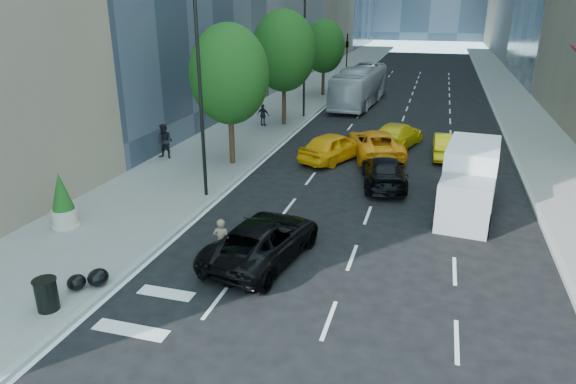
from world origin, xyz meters
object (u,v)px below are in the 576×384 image
(skateboarder, at_px, (222,244))
(black_sedan_mercedes, at_px, (384,172))
(box_truck, at_px, (469,179))
(trash_can, at_px, (47,295))
(planter_shrub, at_px, (62,201))
(city_bus, at_px, (360,86))
(black_sedan_lincoln, at_px, (263,240))

(skateboarder, relative_size, black_sedan_mercedes, 0.33)
(box_truck, relative_size, trash_can, 6.44)
(skateboarder, bearing_deg, planter_shrub, -11.35)
(skateboarder, bearing_deg, trash_can, 44.32)
(planter_shrub, bearing_deg, skateboarder, -7.83)
(skateboarder, relative_size, box_truck, 0.27)
(city_bus, relative_size, planter_shrub, 5.16)
(black_sedan_mercedes, bearing_deg, skateboarder, 55.33)
(skateboarder, xyz_separation_m, black_sedan_lincoln, (1.20, 0.84, -0.07))
(trash_can, distance_m, planter_shrub, 6.16)
(black_sedan_lincoln, xyz_separation_m, planter_shrub, (-8.33, 0.14, 0.48))
(skateboarder, distance_m, box_truck, 11.26)
(skateboarder, distance_m, black_sedan_lincoln, 1.47)
(trash_can, xyz_separation_m, planter_shrub, (-3.41, 5.09, 0.61))
(planter_shrub, bearing_deg, trash_can, -56.15)
(trash_can, bearing_deg, city_bus, 83.87)
(box_truck, xyz_separation_m, trash_can, (-11.95, -11.77, -0.80))
(skateboarder, relative_size, city_bus, 0.14)
(box_truck, bearing_deg, black_sedan_lincoln, -129.52)
(planter_shrub, bearing_deg, black_sedan_lincoln, -0.95)
(black_sedan_mercedes, relative_size, city_bus, 0.42)
(black_sedan_mercedes, distance_m, planter_shrub, 14.55)
(skateboarder, distance_m, planter_shrub, 7.21)
(skateboarder, distance_m, black_sedan_mercedes, 10.78)
(trash_can, height_order, planter_shrub, planter_shrub)
(skateboarder, bearing_deg, black_sedan_mercedes, -117.61)
(black_sedan_mercedes, xyz_separation_m, planter_shrub, (-11.53, -8.86, 0.51))
(black_sedan_mercedes, height_order, box_truck, box_truck)
(box_truck, bearing_deg, black_sedan_mercedes, 156.67)
(black_sedan_lincoln, relative_size, black_sedan_mercedes, 1.09)
(box_truck, bearing_deg, city_bus, 116.15)
(box_truck, bearing_deg, trash_can, -129.08)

